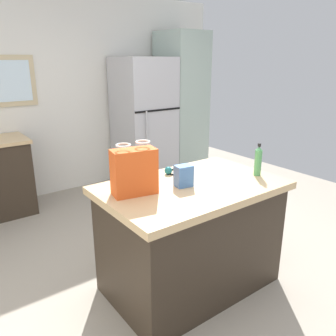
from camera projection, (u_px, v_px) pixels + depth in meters
ground at (193, 277)px, 2.91m from camera, size 6.45×6.45×0.00m
back_wall at (64, 95)px, 4.56m from camera, size 4.81×0.13×2.63m
kitchen_island at (191, 236)px, 2.69m from camera, size 1.37×0.88×0.88m
refrigerator at (144, 122)px, 4.91m from camera, size 0.74×0.75×1.81m
tall_cabinet at (181, 106)px, 5.24m from camera, size 0.58×0.68×2.16m
shopping_bag at (134, 171)px, 2.33m from camera, size 0.33×0.20×0.37m
small_box at (184, 176)px, 2.49m from camera, size 0.14×0.11×0.16m
bottle at (258, 161)px, 2.71m from camera, size 0.06×0.06×0.26m
ear_defenders at (175, 170)px, 2.80m from camera, size 0.20×0.16×0.06m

